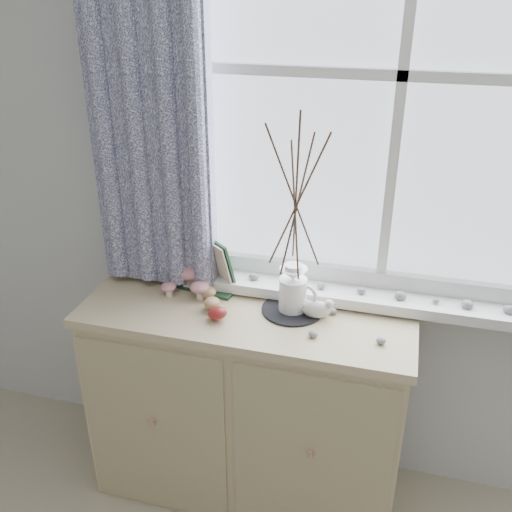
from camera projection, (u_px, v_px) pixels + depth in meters
The scene contains 8 objects.
sideboard at pixel (247, 404), 2.23m from camera, with size 1.20×0.45×0.85m.
botanical_book at pixel (199, 266), 2.12m from camera, with size 0.31×0.13×0.22m, color #1C3A24, non-canonical shape.
toadstool_cluster at pixel (191, 277), 2.14m from camera, with size 0.19×0.16×0.10m.
wooden_eggs at pixel (212, 303), 2.04m from camera, with size 0.14×0.17×0.07m.
songbird_figurine at pixel (317, 308), 1.99m from camera, with size 0.14×0.06×0.07m, color white, non-canonical shape.
crocheted_doily at pixel (292, 310), 2.04m from camera, with size 0.22×0.22×0.01m, color black.
twig_pitcher at pixel (296, 198), 1.85m from camera, with size 0.35×0.35×0.75m.
sideboard_pebbles at pixel (331, 321), 1.96m from camera, with size 0.33×0.23×0.02m.
Camera 1 is at (0.34, 0.08, 1.93)m, focal length 40.00 mm.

